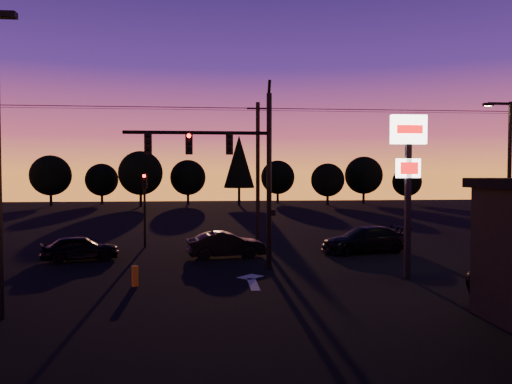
# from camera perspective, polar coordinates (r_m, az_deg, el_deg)

# --- Properties ---
(ground) EXTENTS (120.00, 120.00, 0.00)m
(ground) POSITION_cam_1_polar(r_m,az_deg,el_deg) (19.03, -1.56, -11.19)
(ground) COLOR black
(ground) RESTS_ON ground
(lane_arrow) EXTENTS (1.20, 3.10, 0.01)m
(lane_arrow) POSITION_cam_1_polar(r_m,az_deg,el_deg) (20.69, -0.49, -10.08)
(lane_arrow) COLOR beige
(lane_arrow) RESTS_ON ground
(traffic_signal_mast) EXTENTS (6.79, 0.52, 8.58)m
(traffic_signal_mast) POSITION_cam_1_polar(r_m,az_deg,el_deg) (22.50, -2.54, 3.55)
(traffic_signal_mast) COLOR black
(traffic_signal_mast) RESTS_ON ground
(secondary_signal) EXTENTS (0.30, 0.31, 4.35)m
(secondary_signal) POSITION_cam_1_polar(r_m,az_deg,el_deg) (30.22, -12.62, -0.78)
(secondary_signal) COLOR black
(secondary_signal) RESTS_ON ground
(pylon_sign) EXTENTS (1.50, 0.28, 6.80)m
(pylon_sign) POSITION_cam_1_polar(r_m,az_deg,el_deg) (21.63, 17.00, 3.45)
(pylon_sign) COLOR black
(pylon_sign) RESTS_ON ground
(streetlight) EXTENTS (1.55, 0.35, 8.00)m
(streetlight) POSITION_cam_1_polar(r_m,az_deg,el_deg) (28.38, 26.82, 1.99)
(streetlight) COLOR black
(streetlight) RESTS_ON ground
(utility_pole_1) EXTENTS (1.40, 0.26, 9.00)m
(utility_pole_1) POSITION_cam_1_polar(r_m,az_deg,el_deg) (32.64, 0.21, 2.53)
(utility_pole_1) COLOR black
(utility_pole_1) RESTS_ON ground
(power_wires) EXTENTS (36.00, 1.22, 0.07)m
(power_wires) POSITION_cam_1_polar(r_m,az_deg,el_deg) (32.90, 0.21, 9.47)
(power_wires) COLOR black
(power_wires) RESTS_ON ground
(bollard) EXTENTS (0.26, 0.26, 0.79)m
(bollard) POSITION_cam_1_polar(r_m,az_deg,el_deg) (20.21, -13.66, -9.31)
(bollard) COLOR #C67411
(bollard) RESTS_ON ground
(tree_0) EXTENTS (5.36, 5.36, 6.74)m
(tree_0) POSITION_cam_1_polar(r_m,az_deg,el_deg) (71.53, -22.42, 1.76)
(tree_0) COLOR black
(tree_0) RESTS_ON ground
(tree_1) EXTENTS (4.54, 4.54, 5.71)m
(tree_1) POSITION_cam_1_polar(r_m,az_deg,el_deg) (72.97, -17.22, 1.34)
(tree_1) COLOR black
(tree_1) RESTS_ON ground
(tree_2) EXTENTS (5.77, 5.78, 7.26)m
(tree_2) POSITION_cam_1_polar(r_m,az_deg,el_deg) (67.04, -13.06, 2.12)
(tree_2) COLOR black
(tree_2) RESTS_ON ground
(tree_3) EXTENTS (4.95, 4.95, 6.22)m
(tree_3) POSITION_cam_1_polar(r_m,az_deg,el_deg) (70.52, -7.79, 1.65)
(tree_3) COLOR black
(tree_3) RESTS_ON ground
(tree_4) EXTENTS (4.18, 4.18, 9.50)m
(tree_4) POSITION_cam_1_polar(r_m,az_deg,el_deg) (67.62, -1.95, 3.49)
(tree_4) COLOR black
(tree_4) RESTS_ON ground
(tree_5) EXTENTS (4.95, 4.95, 6.22)m
(tree_5) POSITION_cam_1_polar(r_m,az_deg,el_deg) (73.20, 2.50, 1.69)
(tree_5) COLOR black
(tree_5) RESTS_ON ground
(tree_6) EXTENTS (4.54, 4.54, 5.71)m
(tree_6) POSITION_cam_1_polar(r_m,az_deg,el_deg) (68.44, 8.19, 1.37)
(tree_6) COLOR black
(tree_6) RESTS_ON ground
(tree_7) EXTENTS (5.36, 5.36, 6.74)m
(tree_7) POSITION_cam_1_polar(r_m,az_deg,el_deg) (72.96, 12.21, 1.88)
(tree_7) COLOR black
(tree_7) RESTS_ON ground
(tree_8) EXTENTS (4.12, 4.12, 5.19)m
(tree_8) POSITION_cam_1_polar(r_m,az_deg,el_deg) (74.10, 16.87, 1.12)
(tree_8) COLOR black
(tree_8) RESTS_ON ground
(car_left) EXTENTS (4.01, 2.44, 1.28)m
(car_left) POSITION_cam_1_polar(r_m,az_deg,el_deg) (26.66, -19.45, -6.05)
(car_left) COLOR black
(car_left) RESTS_ON ground
(car_mid) EXTENTS (4.22, 2.05, 1.33)m
(car_mid) POSITION_cam_1_polar(r_m,az_deg,el_deg) (26.12, -3.44, -6.04)
(car_mid) COLOR black
(car_mid) RESTS_ON ground
(car_right) EXTENTS (5.23, 2.96, 1.43)m
(car_right) POSITION_cam_1_polar(r_m,az_deg,el_deg) (28.34, 12.33, -5.33)
(car_right) COLOR black
(car_right) RESTS_ON ground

